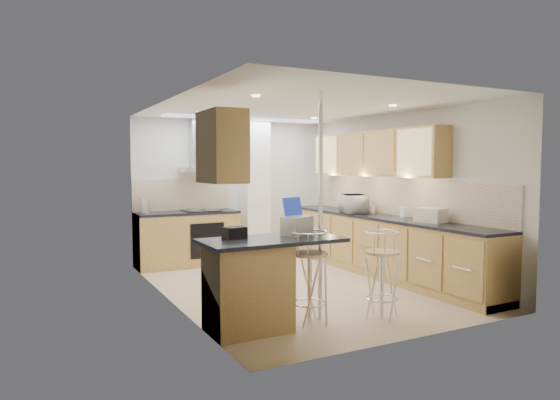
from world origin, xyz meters
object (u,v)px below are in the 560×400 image
microwave (354,204)px  laptop (297,226)px  bar_stool_end (382,274)px  bar_stool_near (310,277)px  bread_bin (431,215)px

microwave → laptop: 2.95m
bar_stool_end → microwave: bearing=2.3°
microwave → bar_stool_end: bearing=168.7°
laptop → bar_stool_end: 1.10m
bar_stool_near → bread_bin: size_ratio=2.73×
laptop → bar_stool_near: 0.57m
bar_stool_end → bread_bin: 1.69m
microwave → bread_bin: bearing=-157.7°
microwave → bread_bin: size_ratio=1.46×
bar_stool_near → bar_stool_end: 0.85m
microwave → laptop: bearing=150.0°
microwave → laptop: microwave is taller
bread_bin → bar_stool_near: bearing=178.4°
laptop → bar_stool_end: (0.89, -0.35, -0.55)m
bread_bin → microwave: bearing=79.1°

